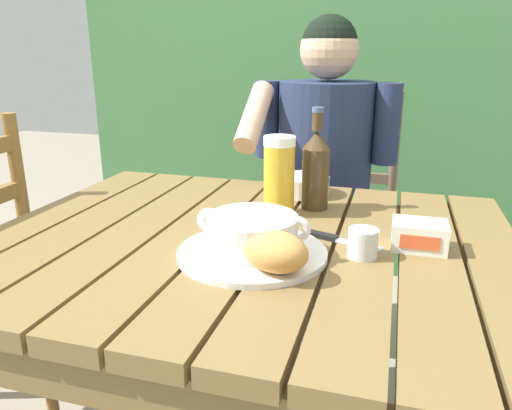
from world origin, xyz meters
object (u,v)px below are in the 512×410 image
Objects in this scene: person_eating at (321,174)px; diner_bowl at (304,185)px; chair_near_diner at (327,222)px; beer_bottle at (316,168)px; soup_bowl at (252,232)px; beer_glass at (279,176)px; serving_plate at (252,253)px; bread_roll at (276,252)px; table_knife at (335,239)px; butter_tub at (419,235)px; water_glass_small at (363,243)px.

person_eating reaches higher than diner_bowl.
beer_bottle is at bearing -85.66° from chair_near_diner.
chair_near_diner is at bearing 94.34° from beer_bottle.
soup_bowl is (-0.02, -0.98, 0.31)m from chair_near_diner.
beer_glass is at bearing -137.33° from beer_bottle.
serving_plate is 0.11m from bread_roll.
beer_bottle reaches higher than serving_plate.
chair_near_diner is at bearing 92.71° from bread_roll.
table_knife is 1.18× the size of diner_bowl.
beer_bottle is (0.06, 0.33, 0.10)m from serving_plate.
person_eating reaches higher than beer_bottle.
butter_tub is at bearing 22.40° from soup_bowl.
beer_bottle is (0.05, -0.45, 0.13)m from person_eating.
chair_near_diner is 7.13× the size of diner_bowl.
serving_plate is 1.77× the size of table_knife.
diner_bowl reaches higher than serving_plate.
beer_glass is 1.37× the size of diner_bowl.
serving_plate is 4.97× the size of water_glass_small.
bread_roll is at bearing -87.29° from chair_near_diner.
serving_plate is 1.15× the size of beer_bottle.
beer_bottle reaches higher than bread_roll.
soup_bowl is at bearing 130.60° from bread_roll.
serving_plate is 0.35m from beer_bottle.
bread_roll is at bearing -77.22° from beer_glass.
beer_bottle is 0.33m from butter_tub.
butter_tub is at bearing 22.40° from serving_plate.
serving_plate is 0.21m from water_glass_small.
serving_plate is at bearing -90.91° from person_eating.
beer_bottle is 1.81× the size of diner_bowl.
soup_bowl reaches higher than table_knife.
table_knife is 0.35m from diner_bowl.
serving_plate is at bearing -101.06° from beer_bottle.
table_knife is at bearing -78.71° from person_eating.
beer_glass reaches higher than serving_plate.
serving_plate reaches higher than table_knife.
person_eating is at bearing 87.42° from beer_glass.
bread_roll is (0.05, -1.05, 0.31)m from chair_near_diner.
chair_near_diner is at bearing 98.58° from table_knife.
water_glass_small is at bearing 14.95° from soup_bowl.
chair_near_diner is 1.10m from bread_roll.
person_eating reaches higher than soup_bowl.
person_eating is 6.59× the size of beer_glass.
bread_roll is at bearing -111.97° from table_knife.
person_eating is at bearing 90.47° from diner_bowl.
person_eating is 0.54m from beer_glass.
serving_plate is (-0.02, -0.98, 0.27)m from chair_near_diner.
diner_bowl is (0.03, 0.18, -0.07)m from beer_glass.
bread_roll is 0.75× the size of beer_glass.
chair_near_diner is 0.31m from person_eating.
serving_plate is 2.09× the size of diner_bowl.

